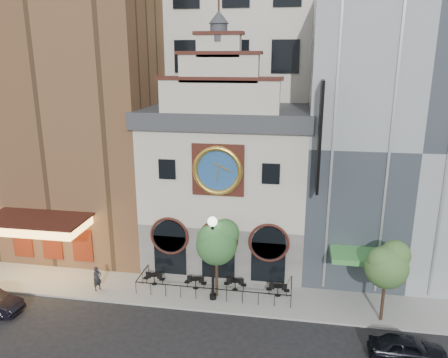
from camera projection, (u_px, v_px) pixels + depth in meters
ground at (208, 312)px, 28.29m from camera, size 120.00×120.00×0.00m
sidewalk at (215, 292)px, 30.64m from camera, size 44.00×5.00×0.15m
clock_building at (227, 181)px, 33.90m from camera, size 12.60×8.78×18.65m
theater_building at (78, 99)px, 36.42m from camera, size 14.00×15.60×25.00m
retail_building at (402, 137)px, 32.92m from camera, size 14.00×14.40×20.00m
office_tower at (248, 13)px, 41.85m from camera, size 20.00×16.00×40.00m
cafe_railing at (215, 285)px, 30.50m from camera, size 10.60×2.60×0.90m
bistro_0 at (154, 278)px, 31.38m from camera, size 1.58×0.68×0.90m
bistro_1 at (196, 282)px, 30.82m from camera, size 1.58×0.68×0.90m
bistro_2 at (235, 284)px, 30.58m from camera, size 1.58×0.68×0.90m
bistro_3 at (278, 290)px, 29.87m from camera, size 1.58×0.68×0.90m
car_right at (408, 348)px, 23.72m from camera, size 4.12×1.71×1.40m
pedestrian at (97, 279)px, 30.49m from camera, size 0.71×0.77×1.77m
lamppost at (213, 249)px, 28.63m from camera, size 1.87×0.85×5.92m
tree_left at (217, 241)px, 28.94m from camera, size 2.85×2.75×5.49m
tree_right at (387, 264)px, 26.25m from camera, size 2.71×2.61×5.22m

